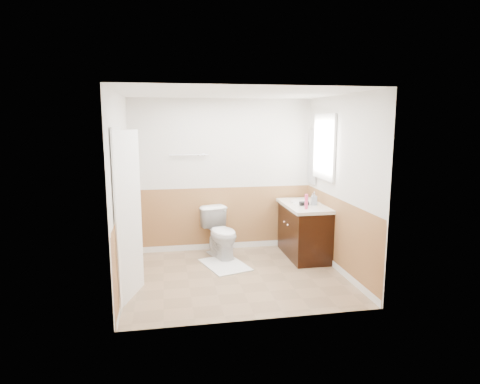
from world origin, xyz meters
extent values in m
plane|color=#8C7051|center=(0.00, 0.00, 0.00)|extent=(3.00, 3.00, 0.00)
plane|color=white|center=(0.00, 0.00, 2.50)|extent=(3.00, 3.00, 0.00)
plane|color=silver|center=(0.00, 1.30, 1.25)|extent=(3.00, 0.00, 3.00)
plane|color=silver|center=(0.00, -1.30, 1.25)|extent=(3.00, 0.00, 3.00)
plane|color=silver|center=(-1.50, 0.00, 1.25)|extent=(0.00, 3.00, 3.00)
plane|color=silver|center=(1.50, 0.00, 1.25)|extent=(0.00, 3.00, 3.00)
plane|color=#A67242|center=(0.00, 1.29, 0.50)|extent=(3.00, 0.00, 3.00)
plane|color=#A67242|center=(0.00, -1.29, 0.50)|extent=(3.00, 0.00, 3.00)
plane|color=#A67242|center=(-1.49, 0.00, 0.50)|extent=(0.00, 2.60, 2.60)
plane|color=#A67242|center=(1.49, 0.00, 0.50)|extent=(0.00, 2.60, 2.60)
imported|color=white|center=(-0.09, 0.87, 0.39)|extent=(0.64, 0.86, 0.78)
cube|color=white|center=(-0.09, 0.45, 0.01)|extent=(0.76, 0.93, 0.02)
cube|color=black|center=(1.21, 0.67, 0.40)|extent=(0.55, 1.10, 0.80)
sphere|color=silver|center=(0.91, 0.57, 0.55)|extent=(0.03, 0.03, 0.03)
sphere|color=silver|center=(0.91, 0.77, 0.55)|extent=(0.03, 0.03, 0.03)
cube|color=white|center=(1.20, 0.67, 0.83)|extent=(0.60, 1.15, 0.05)
cylinder|color=white|center=(1.21, 0.82, 0.86)|extent=(0.36, 0.36, 0.02)
cylinder|color=silver|center=(1.39, 0.82, 0.92)|extent=(0.02, 0.02, 0.14)
cylinder|color=#EB3C6F|center=(1.11, 0.32, 0.96)|extent=(0.05, 0.05, 0.22)
imported|color=#8C939E|center=(1.33, 0.58, 0.95)|extent=(0.12, 0.12, 0.20)
cylinder|color=black|center=(1.16, 0.56, 0.89)|extent=(0.14, 0.07, 0.07)
cylinder|color=black|center=(1.13, 0.58, 0.86)|extent=(0.03, 0.03, 0.07)
cube|color=silver|center=(1.48, 1.10, 1.55)|extent=(0.02, 0.35, 0.90)
cube|color=white|center=(1.47, 0.59, 1.75)|extent=(0.04, 0.80, 1.00)
cube|color=white|center=(1.49, 0.59, 1.75)|extent=(0.01, 0.70, 0.90)
cube|color=white|center=(-1.40, -0.45, 1.02)|extent=(0.29, 0.78, 2.04)
cube|color=white|center=(-1.48, -0.45, 1.03)|extent=(0.02, 0.92, 2.10)
sphere|color=silver|center=(-1.34, -0.12, 0.95)|extent=(0.06, 0.06, 0.06)
cylinder|color=silver|center=(-0.55, 1.25, 1.60)|extent=(0.62, 0.02, 0.02)
cylinder|color=silver|center=(-0.10, 1.23, 0.70)|extent=(0.14, 0.02, 0.02)
cylinder|color=white|center=(-0.10, 1.23, 0.70)|extent=(0.10, 0.11, 0.11)
cube|color=white|center=(-0.10, 1.23, 0.59)|extent=(0.10, 0.01, 0.16)
camera|label=1|loc=(-0.93, -5.40, 2.16)|focal=30.91mm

